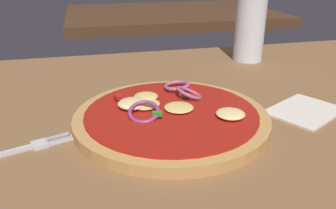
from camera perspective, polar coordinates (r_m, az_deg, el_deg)
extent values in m
cube|color=brown|center=(0.50, 6.55, -5.28)|extent=(1.42, 0.84, 0.04)
cylinder|color=tan|center=(0.49, 0.56, -2.27)|extent=(0.27, 0.27, 0.01)
cylinder|color=#A81C11|center=(0.48, 0.56, -1.32)|extent=(0.24, 0.24, 0.00)
ellipsoid|color=#F4DB8E|center=(0.47, 10.34, -1.52)|extent=(0.04, 0.04, 0.01)
ellipsoid|color=#EFCC72|center=(0.49, 1.81, -0.48)|extent=(0.04, 0.04, 0.01)
ellipsoid|color=#EFCC72|center=(0.50, -3.93, 0.12)|extent=(0.05, 0.05, 0.01)
ellipsoid|color=#F4DB8E|center=(0.50, -5.89, 0.18)|extent=(0.04, 0.04, 0.01)
ellipsoid|color=#EFCC72|center=(0.52, -3.67, 1.34)|extent=(0.04, 0.04, 0.01)
torus|color=#B25984|center=(0.53, 3.52, 1.92)|extent=(0.04, 0.04, 0.02)
torus|color=#93386B|center=(0.47, -4.02, -1.23)|extent=(0.06, 0.06, 0.02)
torus|color=#B25984|center=(0.56, 1.47, 3.16)|extent=(0.06, 0.06, 0.01)
cube|color=#2D8C28|center=(0.52, 3.04, 1.51)|extent=(0.01, 0.01, 0.00)
cube|color=red|center=(0.52, -8.29, 1.28)|extent=(0.01, 0.02, 0.01)
cube|color=#2D8C28|center=(0.46, -1.89, -1.34)|extent=(0.01, 0.01, 0.01)
cube|color=silver|center=(0.46, -20.53, -6.22)|extent=(0.02, 0.02, 0.01)
cube|color=silver|center=(0.46, -17.30, -5.94)|extent=(0.03, 0.01, 0.00)
cube|color=silver|center=(0.46, -17.51, -5.65)|extent=(0.03, 0.01, 0.00)
cube|color=silver|center=(0.47, -17.70, -5.36)|extent=(0.03, 0.01, 0.00)
cube|color=silver|center=(0.47, -17.90, -5.08)|extent=(0.03, 0.01, 0.00)
cylinder|color=silver|center=(0.80, 13.42, 12.21)|extent=(0.07, 0.07, 0.14)
cylinder|color=gold|center=(0.81, 13.25, 10.45)|extent=(0.06, 0.06, 0.09)
cube|color=silver|center=(0.56, 21.74, -0.98)|extent=(0.14, 0.13, 0.00)
cube|color=#4C301C|center=(1.57, 0.49, 14.62)|extent=(0.90, 0.62, 0.04)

